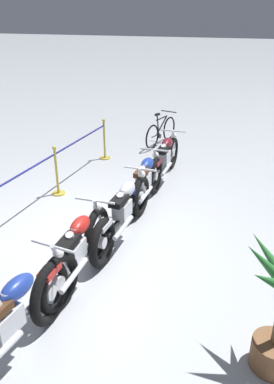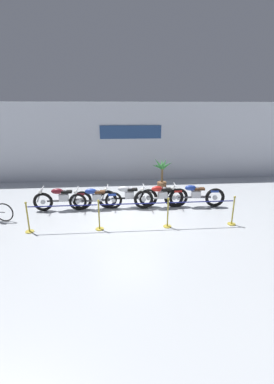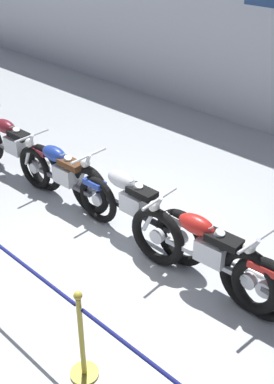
{
  "view_description": "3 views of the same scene",
  "coord_description": "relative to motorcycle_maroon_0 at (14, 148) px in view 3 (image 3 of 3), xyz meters",
  "views": [
    {
      "loc": [
        4.92,
        2.88,
        3.42
      ],
      "look_at": [
        -0.48,
        0.83,
        0.66
      ],
      "focal_mm": 35.0,
      "sensor_mm": 36.0,
      "label": 1
    },
    {
      "loc": [
        -0.53,
        -9.06,
        3.87
      ],
      "look_at": [
        0.28,
        0.5,
        0.73
      ],
      "focal_mm": 24.0,
      "sensor_mm": 36.0,
      "label": 2
    },
    {
      "loc": [
        3.66,
        -3.03,
        3.9
      ],
      "look_at": [
        -0.18,
        0.96,
        0.55
      ],
      "focal_mm": 45.0,
      "sensor_mm": 36.0,
      "label": 3
    }
  ],
  "objects": [
    {
      "name": "ground_plane",
      "position": [
        2.66,
        -0.67,
        -0.48
      ],
      "size": [
        120.0,
        120.0,
        0.0
      ],
      "primitive_type": "plane",
      "color": "#B2B7BC"
    },
    {
      "name": "motorcycle_maroon_0",
      "position": [
        0.0,
        0.0,
        0.0
      ],
      "size": [
        2.28,
        0.62,
        0.96
      ],
      "color": "black",
      "rests_on": "ground"
    },
    {
      "name": "motorcycle_blue_1",
      "position": [
        1.29,
        -0.02,
        -0.01
      ],
      "size": [
        2.11,
        0.62,
        0.93
      ],
      "color": "black",
      "rests_on": "ground"
    },
    {
      "name": "motorcycle_silver_2",
      "position": [
        2.59,
        0.08,
        -0.01
      ],
      "size": [
        2.43,
        0.62,
        0.96
      ],
      "color": "black",
      "rests_on": "ground"
    },
    {
      "name": "motorcycle_red_3",
      "position": [
        3.93,
        -0.06,
        0.01
      ],
      "size": [
        2.24,
        0.62,
        0.97
      ],
      "color": "black",
      "rests_on": "ground"
    },
    {
      "name": "stanchion_mid_right",
      "position": [
        3.84,
        -1.85,
        -0.12
      ],
      "size": [
        0.28,
        0.28,
        1.05
      ],
      "color": "gold",
      "rests_on": "ground"
    }
  ]
}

